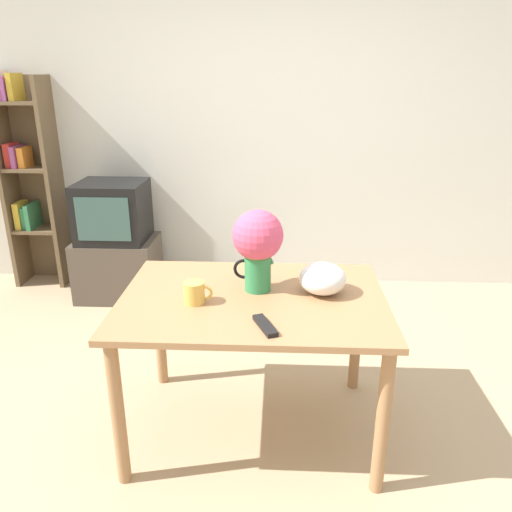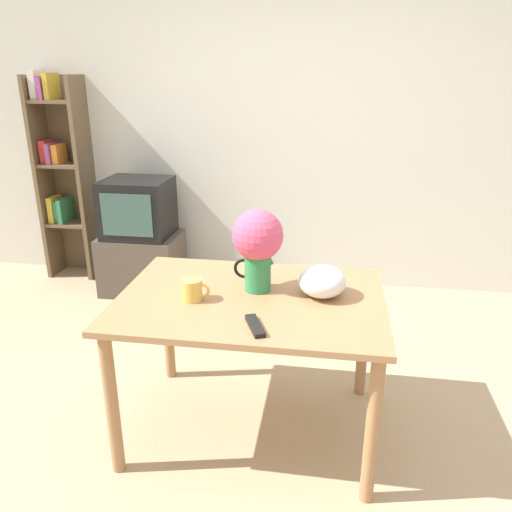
{
  "view_description": "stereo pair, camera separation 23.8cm",
  "coord_description": "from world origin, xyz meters",
  "views": [
    {
      "loc": [
        0.12,
        -2.15,
        1.75
      ],
      "look_at": [
        0.01,
        0.09,
        0.93
      ],
      "focal_mm": 35.0,
      "sensor_mm": 36.0,
      "label": 1
    },
    {
      "loc": [
        0.36,
        -2.13,
        1.75
      ],
      "look_at": [
        0.01,
        0.09,
        0.93
      ],
      "focal_mm": 35.0,
      "sensor_mm": 36.0,
      "label": 2
    }
  ],
  "objects": [
    {
      "name": "coffee_mug",
      "position": [
        -0.26,
        -0.08,
        0.81
      ],
      "size": [
        0.13,
        0.1,
        0.1
      ],
      "color": "gold",
      "rests_on": "table"
    },
    {
      "name": "ground_plane",
      "position": [
        0.0,
        0.0,
        0.0
      ],
      "size": [
        12.0,
        12.0,
        0.0
      ],
      "primitive_type": "plane",
      "color": "tan"
    },
    {
      "name": "flower_vase",
      "position": [
        0.02,
        0.09,
        1.0
      ],
      "size": [
        0.24,
        0.24,
        0.4
      ],
      "color": "#2D844C",
      "rests_on": "table"
    },
    {
      "name": "wall_back",
      "position": [
        0.0,
        2.04,
        1.3
      ],
      "size": [
        8.0,
        0.05,
        2.6
      ],
      "color": "silver",
      "rests_on": "ground_plane"
    },
    {
      "name": "bookshelf",
      "position": [
        -1.97,
        1.89,
        0.95
      ],
      "size": [
        0.43,
        0.29,
        1.78
      ],
      "color": "brown",
      "rests_on": "ground_plane"
    },
    {
      "name": "remote_control",
      "position": [
        0.07,
        -0.3,
        0.76
      ],
      "size": [
        0.11,
        0.19,
        0.02
      ],
      "color": "black",
      "rests_on": "table"
    },
    {
      "name": "tv_set",
      "position": [
        -1.2,
        1.61,
        0.72
      ],
      "size": [
        0.52,
        0.47,
        0.46
      ],
      "color": "black",
      "rests_on": "tv_stand"
    },
    {
      "name": "white_bowl",
      "position": [
        0.33,
        0.06,
        0.83
      ],
      "size": [
        0.23,
        0.23,
        0.15
      ],
      "color": "white",
      "rests_on": "table"
    },
    {
      "name": "table",
      "position": [
        0.0,
        0.01,
        0.65
      ],
      "size": [
        1.26,
        0.9,
        0.75
      ],
      "color": "#A3754C",
      "rests_on": "ground_plane"
    },
    {
      "name": "tv_stand",
      "position": [
        -1.2,
        1.61,
        0.25
      ],
      "size": [
        0.64,
        0.48,
        0.49
      ],
      "color": "#4C4238",
      "rests_on": "ground_plane"
    }
  ]
}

